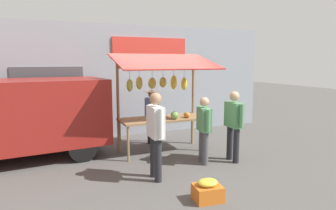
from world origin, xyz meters
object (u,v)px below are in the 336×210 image
(shopper_with_shopping_bag, at_px, (234,121))
(shopper_with_ponytail, at_px, (204,126))
(market_stall, at_px, (163,92))
(shopper_in_striped_shirt, at_px, (156,129))
(vendor_with_sunhat, at_px, (152,113))
(produce_crate_near, at_px, (208,191))

(shopper_with_shopping_bag, bearing_deg, shopper_with_ponytail, 80.67)
(market_stall, height_order, shopper_in_striped_shirt, market_stall)
(vendor_with_sunhat, distance_m, shopper_with_ponytail, 2.00)
(shopper_with_ponytail, bearing_deg, vendor_with_sunhat, 27.35)
(market_stall, xyz_separation_m, produce_crate_near, (0.39, 2.88, -1.38))
(market_stall, height_order, produce_crate_near, market_stall)
(shopper_with_shopping_bag, distance_m, produce_crate_near, 2.32)
(market_stall, relative_size, shopper_with_ponytail, 1.65)
(market_stall, relative_size, shopper_in_striped_shirt, 1.46)
(market_stall, bearing_deg, vendor_with_sunhat, -86.82)
(vendor_with_sunhat, xyz_separation_m, shopper_in_striped_shirt, (0.81, 2.38, 0.11))
(shopper_in_striped_shirt, xyz_separation_m, shopper_with_shopping_bag, (-2.03, -0.31, -0.06))
(shopper_with_ponytail, relative_size, shopper_in_striped_shirt, 0.88)
(produce_crate_near, bearing_deg, shopper_with_shopping_bag, -136.12)
(shopper_with_ponytail, distance_m, shopper_with_shopping_bag, 0.72)
(vendor_with_sunhat, bearing_deg, shopper_with_ponytail, 9.69)
(shopper_with_ponytail, bearing_deg, produce_crate_near, 163.97)
(shopper_in_striped_shirt, bearing_deg, market_stall, -23.90)
(vendor_with_sunhat, height_order, shopper_with_shopping_bag, shopper_with_shopping_bag)
(market_stall, height_order, shopper_with_shopping_bag, market_stall)
(shopper_with_ponytail, height_order, produce_crate_near, shopper_with_ponytail)
(market_stall, xyz_separation_m, shopper_with_shopping_bag, (-1.19, 1.36, -0.61))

